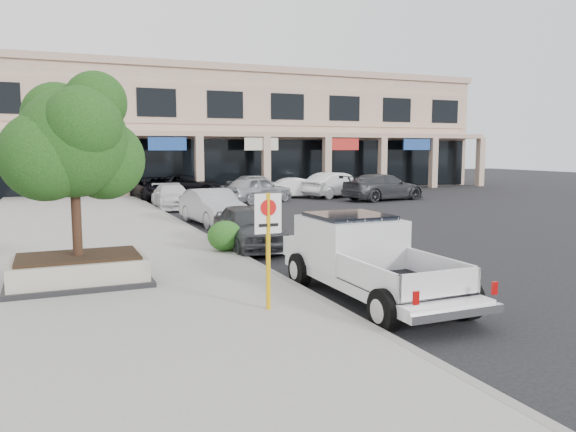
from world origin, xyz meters
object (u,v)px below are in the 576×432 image
Objects in this scene: pickup_truck at (373,260)px; curb_car_a at (249,227)px; planter at (79,270)px; lot_car_a at (257,189)px; planter_tree at (79,144)px; curb_car_d at (155,189)px; curb_car_c at (172,196)px; lot_car_b at (299,188)px; lot_car_f at (337,185)px; lot_car_c at (383,187)px; lot_car_e at (257,184)px; lot_car_d at (187,185)px; curb_car_b at (213,207)px; no_parking_sign at (268,235)px.

curb_car_a is at bearing 93.16° from pickup_truck.
planter is 0.67× the size of lot_car_a.
planter_tree is 6.84m from curb_car_a.
curb_car_d is (-0.12, 26.06, -0.17)m from pickup_truck.
curb_car_c is 9.92m from lot_car_b.
lot_car_f reaches higher than planter.
planter_tree reaches higher than lot_car_f.
lot_car_e is at bearing 32.27° from lot_car_c.
planter_tree reaches higher than pickup_truck.
planter is at bearing -176.30° from lot_car_d.
lot_car_f is at bearing 36.30° from curb_car_b.
planter is 0.72× the size of lot_car_e.
curb_car_c is 12.08m from lot_car_f.
no_parking_sign is at bearing -106.25° from curb_car_b.
curb_car_a is at bearing 125.15° from lot_car_f.
no_parking_sign is at bearing -94.43° from curb_car_c.
no_parking_sign is at bearing -50.46° from planter_tree.
no_parking_sign is 20.80m from curb_car_c.
lot_car_d is (-10.91, 7.85, -0.09)m from lot_car_c.
curb_car_a is 15.75m from lot_car_a.
curb_car_a is 0.90× the size of lot_car_a.
curb_car_b is 15.55m from lot_car_e.
lot_car_d is at bearing 43.98° from lot_car_f.
lot_car_a is (5.34, -4.33, 0.09)m from curb_car_d.
curb_car_b is 0.87× the size of lot_car_d.
lot_car_b is (14.78, 20.33, -2.75)m from planter_tree.
lot_car_c is (13.18, 7.03, 0.06)m from curb_car_b.
lot_car_c is at bearing -27.63° from curb_car_d.
curb_car_a is (5.32, 3.36, -2.67)m from planter_tree.
curb_car_b is (2.62, 13.41, -0.86)m from no_parking_sign.
pickup_truck is (2.51, 0.21, -0.73)m from no_parking_sign.
lot_car_a is at bearing 76.49° from pickup_truck.
no_parking_sign reaches higher than lot_car_c.
lot_car_c reaches higher than lot_car_d.
curb_car_d is 11.98m from lot_car_f.
curb_car_b reaches higher than curb_car_c.
planter is 5.12m from no_parking_sign.
lot_car_b is at bearing -83.74° from lot_car_a.
no_parking_sign is at bearing 160.66° from lot_car_b.
planter_tree is 23.24m from curb_car_d.
curb_car_d is 0.92× the size of lot_car_c.
lot_car_c reaches higher than lot_car_a.
no_parking_sign is 25.84m from lot_car_c.
lot_car_b is 7.85m from lot_car_d.
planter_tree reaches higher than curb_car_a.
lot_car_e reaches higher than curb_car_d.
lot_car_c is at bearing 41.10° from planter_tree.
lot_car_e is at bearing 43.87° from curb_car_c.
pickup_truck is at bearing -87.48° from curb_car_c.
lot_car_f is at bearing -17.32° from curb_car_d.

